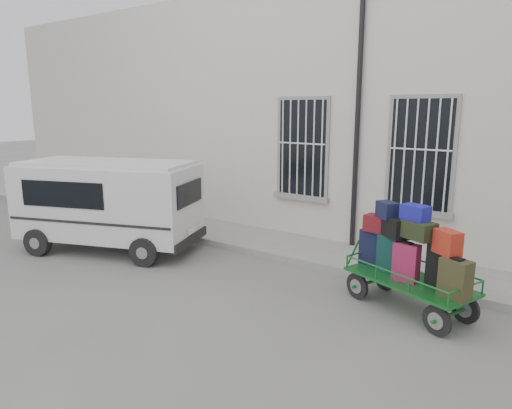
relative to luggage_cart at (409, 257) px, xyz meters
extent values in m
plane|color=slate|center=(-2.89, -0.59, -0.88)|extent=(80.00, 80.00, 0.00)
cube|color=beige|center=(-2.89, 4.91, 2.12)|extent=(24.00, 5.00, 6.00)
cylinder|color=black|center=(-1.94, 2.33, 1.92)|extent=(0.11, 0.11, 5.60)
cube|color=black|center=(-3.29, 2.39, 1.37)|extent=(1.20, 0.08, 2.20)
cube|color=gray|center=(-3.29, 2.37, 0.21)|extent=(1.45, 0.22, 0.12)
cube|color=black|center=(-0.59, 2.39, 1.37)|extent=(1.20, 0.08, 2.20)
cube|color=gray|center=(-0.59, 2.37, 0.21)|extent=(1.45, 0.22, 0.12)
cube|color=gray|center=(-2.89, 1.61, -0.80)|extent=(24.00, 1.70, 0.15)
cylinder|color=black|center=(-0.80, -0.06, -0.65)|extent=(0.44, 0.21, 0.45)
cylinder|color=gray|center=(-0.80, -0.06, -0.65)|extent=(0.26, 0.17, 0.25)
cylinder|color=black|center=(-0.56, 0.58, -0.65)|extent=(0.44, 0.21, 0.45)
cylinder|color=gray|center=(-0.56, 0.58, -0.65)|extent=(0.26, 0.17, 0.25)
cylinder|color=black|center=(0.63, -0.62, -0.65)|extent=(0.44, 0.21, 0.45)
cylinder|color=gray|center=(0.63, -0.62, -0.65)|extent=(0.26, 0.17, 0.25)
cylinder|color=black|center=(0.87, 0.02, -0.65)|extent=(0.44, 0.21, 0.45)
cylinder|color=gray|center=(0.87, 0.02, -0.65)|extent=(0.26, 0.17, 0.25)
cube|color=#176625|center=(0.04, -0.02, -0.38)|extent=(2.18, 1.56, 0.05)
cylinder|color=#176625|center=(-1.10, 0.42, -0.24)|extent=(0.26, 0.13, 0.51)
cube|color=black|center=(-0.69, 0.32, -0.05)|extent=(0.49, 0.29, 0.61)
cube|color=black|center=(-0.69, 0.32, 0.27)|extent=(0.22, 0.18, 0.03)
cube|color=#0D2D31|center=(-0.33, 0.11, -0.05)|extent=(0.45, 0.31, 0.62)
cube|color=black|center=(-0.33, 0.11, 0.27)|extent=(0.19, 0.15, 0.03)
cube|color=maroon|center=(-0.01, -0.10, -0.06)|extent=(0.41, 0.25, 0.60)
cube|color=black|center=(-0.01, -0.10, 0.25)|extent=(0.18, 0.15, 0.03)
cube|color=black|center=(0.48, -0.07, -0.01)|extent=(0.38, 0.29, 0.69)
cube|color=black|center=(0.48, -0.07, 0.35)|extent=(0.17, 0.16, 0.03)
cube|color=#38361C|center=(0.77, -0.37, -0.07)|extent=(0.48, 0.39, 0.57)
cube|color=black|center=(0.77, -0.37, 0.22)|extent=(0.20, 0.18, 0.03)
cube|color=#5A1217|center=(-0.64, 0.27, 0.39)|extent=(0.43, 0.32, 0.28)
cube|color=black|center=(-0.25, 0.09, 0.42)|extent=(0.52, 0.50, 0.32)
cube|color=#232E17|center=(0.13, -0.06, 0.47)|extent=(0.57, 0.49, 0.27)
cube|color=#9D311C|center=(0.59, -0.19, 0.39)|extent=(0.44, 0.41, 0.36)
cube|color=black|center=(-0.45, 0.17, 0.67)|extent=(0.43, 0.41, 0.27)
cube|color=navy|center=(0.04, 0.01, 0.72)|extent=(0.46, 0.38, 0.23)
cube|color=silver|center=(-6.49, -0.70, 0.26)|extent=(4.25, 2.92, 1.60)
cube|color=silver|center=(-6.49, -0.70, 1.10)|extent=(4.04, 2.73, 0.09)
cube|color=black|center=(-8.31, -1.36, 0.57)|extent=(0.65, 1.43, 0.67)
cube|color=black|center=(-6.70, -1.68, 0.53)|extent=(1.85, 0.70, 0.55)
cube|color=black|center=(-4.64, -0.03, 0.53)|extent=(0.46, 1.18, 0.49)
cube|color=black|center=(-4.65, -0.04, -0.49)|extent=(0.64, 1.58, 0.20)
cube|color=white|center=(-4.62, -0.02, -0.29)|extent=(0.15, 0.36, 0.11)
cylinder|color=black|center=(-7.42, -1.91, -0.57)|extent=(0.63, 0.39, 0.60)
cylinder|color=black|center=(-7.98, -0.37, -0.57)|extent=(0.63, 0.39, 0.60)
cylinder|color=black|center=(-5.00, -1.03, -0.57)|extent=(0.63, 0.39, 0.60)
cylinder|color=black|center=(-5.56, 0.51, -0.57)|extent=(0.63, 0.39, 0.60)
camera|label=1|loc=(1.97, -6.96, 2.29)|focal=32.00mm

